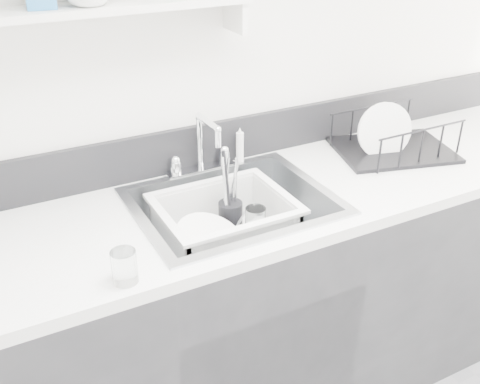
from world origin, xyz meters
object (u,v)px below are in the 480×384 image
counter_run (234,312)px  sink (233,225)px  wash_tub (225,224)px  dish_rack (395,133)px

counter_run → sink: sink is taller
wash_tub → dish_rack: 0.78m
wash_tub → dish_rack: dish_rack is taller
wash_tub → sink: bearing=-24.2°
dish_rack → sink: bearing=-159.1°
wash_tub → dish_rack: size_ratio=1.01×
sink → dish_rack: (0.73, 0.07, 0.17)m
sink → dish_rack: size_ratio=1.48×
counter_run → wash_tub: 0.38m
dish_rack → counter_run: bearing=-159.1°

